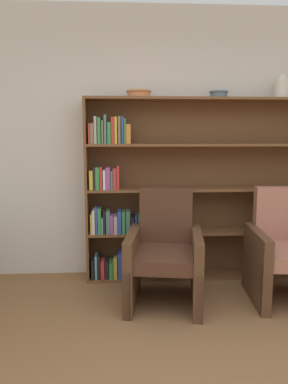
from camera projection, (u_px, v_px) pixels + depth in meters
name	position (u px, v px, depth m)	size (l,w,h in m)	color
wall_back	(165.00, 144.00, 3.91)	(12.00, 0.06, 2.75)	silver
bookshelf	(190.00, 192.00, 3.84)	(2.55, 0.30, 1.83)	brown
bowl_terracotta	(139.00, 93.00, 3.63)	(0.25, 0.25, 0.07)	#C67547
bowl_copper	(219.00, 94.00, 3.67)	(0.19, 0.19, 0.07)	slate
vase_tall	(282.00, 88.00, 3.70)	(0.14, 0.14, 0.23)	silver
armchair_leather	(165.00, 255.00, 3.29)	(0.74, 0.77, 0.99)	brown
armchair_cushioned	(287.00, 253.00, 3.36)	(0.69, 0.73, 0.99)	brown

